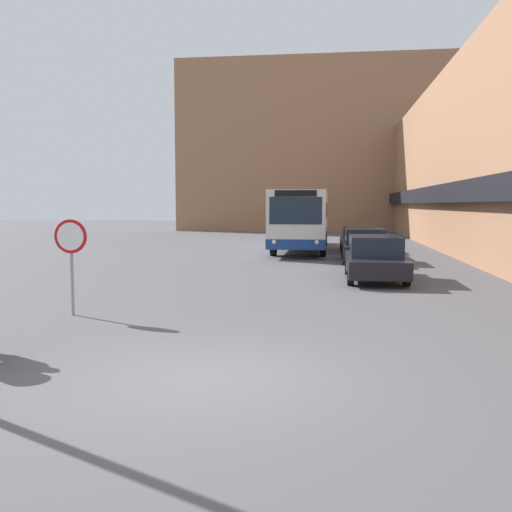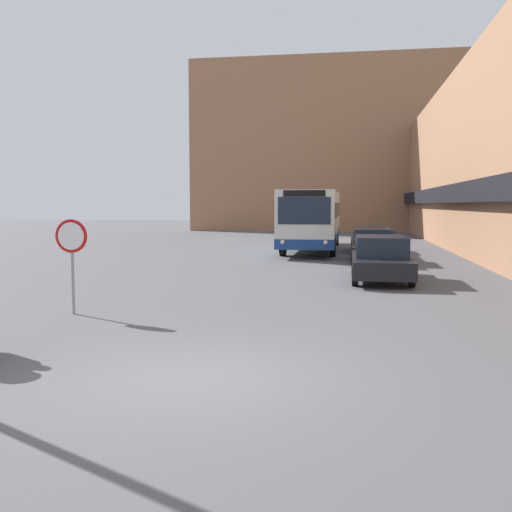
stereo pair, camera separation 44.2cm
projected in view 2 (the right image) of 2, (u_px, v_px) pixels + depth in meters
The scene contains 8 objects.
ground_plane at pixel (197, 378), 8.25m from camera, with size 160.00×160.00×0.00m, color #515156.
building_row_right at pixel (502, 161), 29.80m from camera, with size 5.50×60.00×9.62m.
building_backdrop_far at pixel (328, 148), 56.03m from camera, with size 26.00×8.00×16.18m.
city_bus at pixel (313, 218), 31.33m from camera, with size 2.70×12.42×3.18m.
parked_car_front at pixel (381, 258), 18.84m from camera, with size 1.90×4.58×1.46m.
parked_car_middle at pixel (373, 245), 24.74m from camera, with size 1.92×4.63×1.47m.
parked_car_back at pixel (369, 239), 30.43m from camera, with size 1.88×4.74×1.35m.
stop_sign at pixel (72, 246), 12.90m from camera, with size 0.76×0.08×2.17m.
Camera 2 is at (2.15, -7.81, 2.50)m, focal length 40.00 mm.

